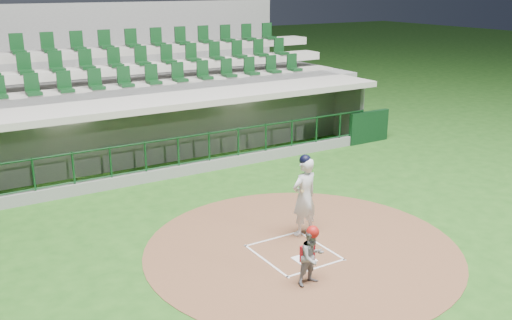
{
  "coord_description": "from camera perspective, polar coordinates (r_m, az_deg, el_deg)",
  "views": [
    {
      "loc": [
        -6.77,
        -9.76,
        5.8
      ],
      "look_at": [
        0.78,
        2.6,
        1.3
      ],
      "focal_mm": 40.0,
      "sensor_mm": 36.0,
      "label": 1
    }
  ],
  "objects": [
    {
      "name": "batter",
      "position": [
        13.52,
        4.85,
        -3.56
      ],
      "size": [
        0.92,
        0.92,
        2.01
      ],
      "color": "silver",
      "rests_on": "dirt_circle"
    },
    {
      "name": "home_plate",
      "position": [
        12.7,
        4.84,
        -9.87
      ],
      "size": [
        0.43,
        0.43,
        0.02
      ],
      "primitive_type": "cube",
      "color": "white",
      "rests_on": "dirt_circle"
    },
    {
      "name": "catcher",
      "position": [
        11.53,
        5.6,
        -9.48
      ],
      "size": [
        0.6,
        0.48,
        1.26
      ],
      "color": "gray",
      "rests_on": "dirt_circle"
    },
    {
      "name": "seating_deck",
      "position": [
        22.18,
        -13.07,
        5.44
      ],
      "size": [
        17.0,
        6.72,
        5.15
      ],
      "color": "gray",
      "rests_on": "ground"
    },
    {
      "name": "dugout_structure",
      "position": [
        19.48,
        -9.96,
        2.6
      ],
      "size": [
        16.4,
        3.7,
        3.0
      ],
      "color": "slate",
      "rests_on": "ground"
    },
    {
      "name": "ground",
      "position": [
        13.22,
        3.03,
        -8.79
      ],
      "size": [
        120.0,
        120.0,
        0.0
      ],
      "primitive_type": "plane",
      "color": "#1F4E16",
      "rests_on": "ground"
    },
    {
      "name": "dirt_circle",
      "position": [
        13.23,
        4.61,
        -8.78
      ],
      "size": [
        7.2,
        7.2,
        0.01
      ],
      "primitive_type": "cylinder",
      "color": "brown",
      "rests_on": "ground"
    },
    {
      "name": "batter_box_chalk",
      "position": [
        12.99,
        3.79,
        -9.21
      ],
      "size": [
        1.55,
        1.8,
        0.01
      ],
      "color": "white",
      "rests_on": "ground"
    }
  ]
}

